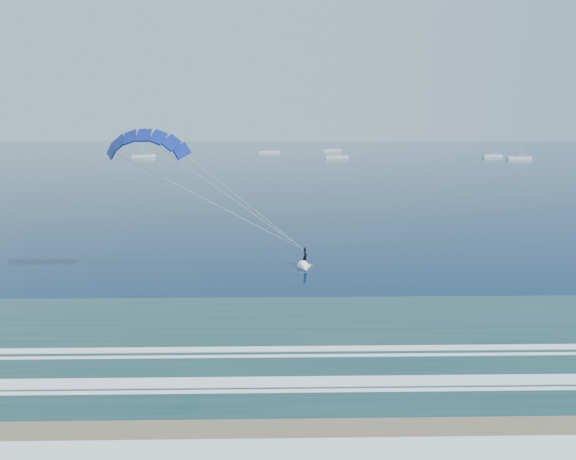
% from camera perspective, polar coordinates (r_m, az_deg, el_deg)
% --- Properties ---
extents(ground, '(900.00, 900.00, 0.00)m').
position_cam_1_polar(ground, '(23.00, -2.45, -23.06)').
color(ground, '#071F3D').
rests_on(ground, ground).
extents(kitesurfer_rig, '(18.55, 7.90, 13.87)m').
position_cam_1_polar(kitesurfer_rig, '(44.89, -6.54, 3.69)').
color(kitesurfer_rig, orange).
rests_on(kitesurfer_rig, ground).
extents(sailboat_1, '(9.22, 2.40, 12.59)m').
position_cam_1_polar(sailboat_1, '(229.78, -15.78, 7.91)').
color(sailboat_1, white).
rests_on(sailboat_1, ground).
extents(sailboat_2, '(9.70, 2.40, 12.94)m').
position_cam_1_polar(sailboat_2, '(257.08, -2.14, 8.65)').
color(sailboat_2, white).
rests_on(sailboat_2, ground).
extents(sailboat_3, '(9.19, 2.40, 12.69)m').
position_cam_1_polar(sailboat_3, '(215.85, 5.44, 8.08)').
color(sailboat_3, white).
rests_on(sailboat_3, ground).
extents(sailboat_4, '(9.45, 2.40, 12.76)m').
position_cam_1_polar(sailboat_4, '(276.08, 4.94, 8.81)').
color(sailboat_4, white).
rests_on(sailboat_4, ground).
extents(sailboat_5, '(7.91, 2.40, 10.90)m').
position_cam_1_polar(sailboat_5, '(240.42, 21.79, 7.66)').
color(sailboat_5, white).
rests_on(sailboat_5, ground).
extents(sailboat_6, '(9.50, 2.40, 12.77)m').
position_cam_1_polar(sailboat_6, '(228.33, 24.29, 7.32)').
color(sailboat_6, white).
rests_on(sailboat_6, ground).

